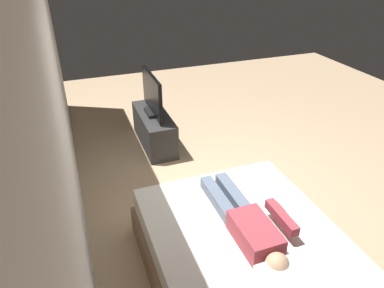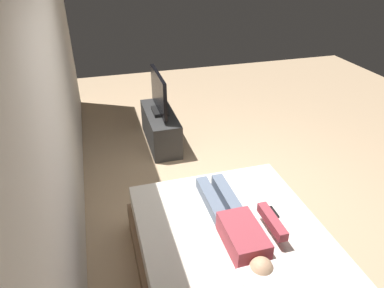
% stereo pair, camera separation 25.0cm
% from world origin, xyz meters
% --- Properties ---
extents(ground_plane, '(10.00, 10.00, 0.00)m').
position_xyz_m(ground_plane, '(0.00, 0.00, 0.00)').
color(ground_plane, tan).
extents(back_wall, '(6.40, 0.10, 2.80)m').
position_xyz_m(back_wall, '(0.40, 1.62, 1.40)').
color(back_wall, silver).
rests_on(back_wall, ground).
extents(bed, '(1.92, 1.61, 0.54)m').
position_xyz_m(bed, '(-0.97, 0.31, 0.26)').
color(bed, brown).
rests_on(bed, ground).
extents(person, '(1.26, 0.46, 0.18)m').
position_xyz_m(person, '(-0.94, 0.29, 0.62)').
color(person, '#993842').
rests_on(person, bed).
extents(remote, '(0.15, 0.04, 0.02)m').
position_xyz_m(remote, '(-0.79, -0.12, 0.55)').
color(remote, black).
rests_on(remote, bed).
extents(tv_stand, '(1.10, 0.40, 0.50)m').
position_xyz_m(tv_stand, '(1.66, 0.42, 0.25)').
color(tv_stand, '#2D2D2D').
rests_on(tv_stand, ground).
extents(tv, '(0.88, 0.20, 0.59)m').
position_xyz_m(tv, '(1.66, 0.42, 0.78)').
color(tv, black).
rests_on(tv, tv_stand).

